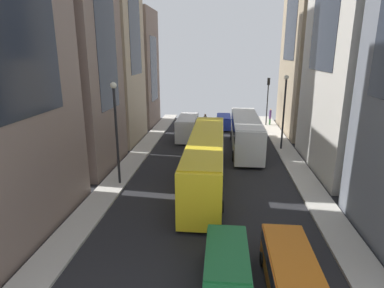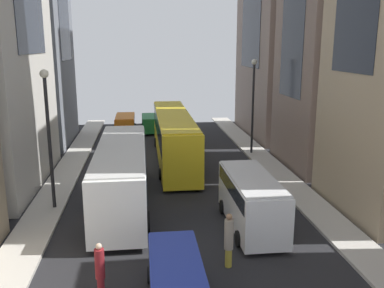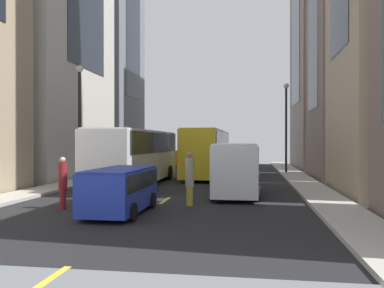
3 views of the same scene
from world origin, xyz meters
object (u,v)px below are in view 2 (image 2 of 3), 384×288
(streetcar_yellow, at_px, (174,133))
(car_orange_0, at_px, (125,122))
(pedestrian_crossing_near, at_px, (229,239))
(delivery_van_white, at_px, (251,198))
(pedestrian_waiting_curb, at_px, (100,269))
(car_green_2, at_px, (151,122))
(city_bus_white, at_px, (122,170))
(car_blue_1, at_px, (176,276))

(streetcar_yellow, relative_size, car_orange_0, 3.19)
(streetcar_yellow, bearing_deg, pedestrian_crossing_near, -86.71)
(delivery_van_white, bearing_deg, pedestrian_waiting_curb, -142.64)
(delivery_van_white, bearing_deg, car_green_2, 100.10)
(city_bus_white, height_order, car_green_2, city_bus_white)
(car_orange_0, xyz_separation_m, car_blue_1, (2.70, -29.31, -0.01))
(pedestrian_waiting_curb, bearing_deg, car_blue_1, -19.50)
(streetcar_yellow, bearing_deg, city_bus_white, -111.81)
(city_bus_white, bearing_deg, pedestrian_waiting_curb, -92.60)
(delivery_van_white, distance_m, car_green_2, 23.94)
(pedestrian_waiting_curb, height_order, pedestrian_crossing_near, pedestrian_crossing_near)
(car_blue_1, bearing_deg, delivery_van_white, 54.12)
(city_bus_white, bearing_deg, streetcar_yellow, 68.19)
(car_green_2, bearing_deg, city_bus_white, -95.94)
(car_orange_0, bearing_deg, pedestrian_crossing_near, -79.65)
(pedestrian_crossing_near, bearing_deg, pedestrian_waiting_curb, 88.50)
(car_blue_1, height_order, pedestrian_waiting_curb, pedestrian_waiting_curb)
(car_green_2, bearing_deg, car_blue_1, -89.78)
(streetcar_yellow, bearing_deg, car_orange_0, 109.97)
(city_bus_white, distance_m, car_green_2, 19.92)
(car_green_2, xyz_separation_m, pedestrian_waiting_curb, (-2.46, -28.64, 0.13))
(car_orange_0, bearing_deg, city_bus_white, -88.48)
(delivery_van_white, relative_size, pedestrian_crossing_near, 2.68)
(city_bus_white, xyz_separation_m, delivery_van_white, (6.25, -3.77, -0.49))
(city_bus_white, bearing_deg, car_orange_0, 91.52)
(city_bus_white, bearing_deg, pedestrian_crossing_near, -58.70)
(car_orange_0, bearing_deg, car_blue_1, -84.74)
(car_orange_0, distance_m, pedestrian_waiting_curb, 28.74)
(streetcar_yellow, xyz_separation_m, pedestrian_waiting_curb, (-3.91, -17.63, -1.03))
(city_bus_white, xyz_separation_m, car_green_2, (2.06, 19.79, -1.05))
(delivery_van_white, xyz_separation_m, car_orange_0, (-6.78, 23.66, -0.52))
(car_orange_0, bearing_deg, car_green_2, -2.22)
(streetcar_yellow, relative_size, pedestrian_waiting_curb, 7.26)
(car_green_2, height_order, pedestrian_waiting_curb, pedestrian_waiting_curb)
(pedestrian_waiting_curb, bearing_deg, city_bus_white, 80.23)
(streetcar_yellow, distance_m, pedestrian_crossing_near, 16.13)
(car_orange_0, relative_size, pedestrian_crossing_near, 2.09)
(city_bus_white, height_order, streetcar_yellow, streetcar_yellow)
(car_orange_0, xyz_separation_m, car_green_2, (2.59, -0.10, -0.04))
(city_bus_white, xyz_separation_m, pedestrian_waiting_curb, (-0.40, -8.85, -0.91))
(city_bus_white, xyz_separation_m, pedestrian_crossing_near, (4.44, -7.30, -0.82))
(car_blue_1, xyz_separation_m, car_green_2, (-0.11, 29.21, -0.03))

